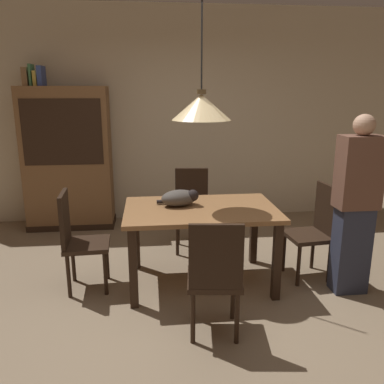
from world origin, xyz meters
TOP-DOWN VIEW (x-y plane):
  - ground at (0.00, 0.00)m, footprint 10.00×10.00m
  - back_wall at (0.00, 2.65)m, footprint 6.40×0.10m
  - dining_table at (0.10, 0.52)m, footprint 1.40×0.90m
  - chair_far_back at (0.11, 1.40)m, footprint 0.44×0.44m
  - chair_right_side at (1.23, 0.53)m, footprint 0.44×0.44m
  - chair_near_front at (0.09, -0.36)m, footprint 0.44×0.44m
  - chair_left_side at (-1.03, 0.52)m, footprint 0.42×0.42m
  - cat_sleeping at (-0.08, 0.61)m, footprint 0.40×0.30m
  - pendant_lamp at (0.10, 0.52)m, footprint 0.52×0.52m
  - hutch_bookcase at (-1.42, 2.32)m, footprint 1.12×0.45m
  - book_brown_thick at (-1.84, 2.32)m, footprint 0.06×0.24m
  - book_green_slim at (-1.78, 2.32)m, footprint 0.03×0.20m
  - book_yellow_short at (-1.73, 2.32)m, footprint 0.04×0.20m
  - book_blue_wide at (-1.66, 2.32)m, footprint 0.06×0.24m
  - person_standing at (1.43, 0.21)m, footprint 0.36×0.22m

SIDE VIEW (x-z plane):
  - ground at x=0.00m, z-range 0.00..0.00m
  - chair_far_back at x=0.11m, z-range 0.05..0.98m
  - chair_right_side at x=1.23m, z-range 0.05..0.98m
  - chair_near_front at x=0.09m, z-range 0.05..0.98m
  - chair_left_side at x=-1.03m, z-range 0.05..0.98m
  - dining_table at x=0.10m, z-range 0.27..1.02m
  - person_standing at x=1.43m, z-range 0.00..1.62m
  - cat_sleeping at x=-0.08m, z-range 0.75..0.90m
  - hutch_bookcase at x=-1.42m, z-range -0.04..1.81m
  - back_wall at x=0.00m, z-range 0.00..2.90m
  - pendant_lamp at x=0.10m, z-range 1.01..2.31m
  - book_yellow_short at x=-1.73m, z-range 1.85..2.03m
  - book_brown_thick at x=-1.84m, z-range 1.85..2.07m
  - book_blue_wide at x=-1.66m, z-range 1.85..2.09m
  - book_green_slim at x=-1.78m, z-range 1.85..2.11m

